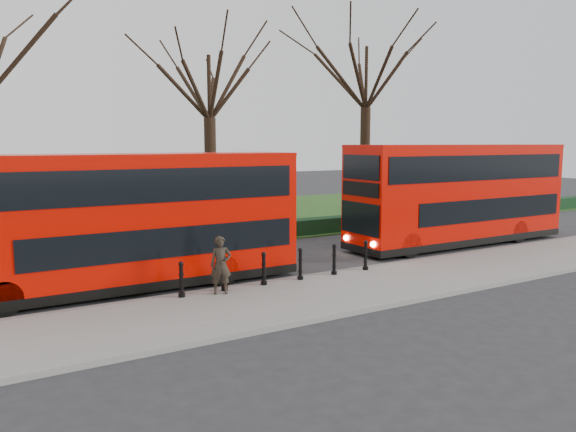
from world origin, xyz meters
TOP-DOWN VIEW (x-y plane):
  - ground at (0.00, 0.00)m, footprint 120.00×120.00m
  - pavement at (0.00, -3.00)m, footprint 60.00×4.00m
  - kerb at (0.00, -1.00)m, footprint 60.00×0.25m
  - grass_verge at (0.00, 15.00)m, footprint 60.00×18.00m
  - hedge at (0.00, 6.80)m, footprint 60.00×0.90m
  - yellow_line_outer at (0.00, -0.70)m, footprint 60.00×0.10m
  - yellow_line_inner at (0.00, -0.50)m, footprint 60.00×0.10m
  - tree_mid at (2.00, 10.00)m, footprint 6.80×6.80m
  - tree_right at (12.00, 10.00)m, footprint 7.76×7.76m
  - bollard_row at (-0.45, -1.35)m, footprint 6.97×0.15m
  - bus_lead at (-4.63, 0.88)m, footprint 10.72×2.46m
  - bus_rear at (10.26, 1.06)m, footprint 11.34×2.60m
  - pedestrian at (-2.73, -1.61)m, footprint 0.73×0.60m

SIDE VIEW (x-z plane):
  - ground at x=0.00m, z-range 0.00..0.00m
  - yellow_line_outer at x=0.00m, z-range 0.00..0.01m
  - yellow_line_inner at x=0.00m, z-range 0.00..0.01m
  - grass_verge at x=0.00m, z-range 0.00..0.06m
  - pavement at x=0.00m, z-range 0.00..0.15m
  - kerb at x=0.00m, z-range -0.01..0.15m
  - hedge at x=0.00m, z-range 0.00..0.80m
  - bollard_row at x=-0.45m, z-range 0.15..1.15m
  - pedestrian at x=-2.73m, z-range 0.15..1.88m
  - bus_lead at x=-4.63m, z-range 0.02..4.28m
  - bus_rear at x=10.26m, z-range 0.02..4.53m
  - tree_mid at x=2.00m, z-range 2.41..13.04m
  - tree_right at x=12.00m, z-range 2.75..14.87m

